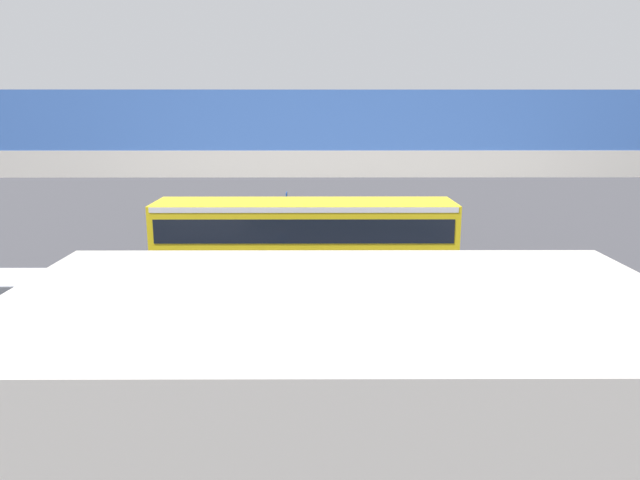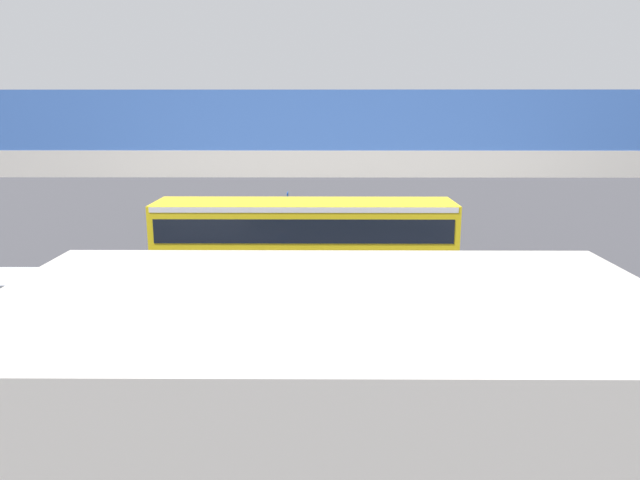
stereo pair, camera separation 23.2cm
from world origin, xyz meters
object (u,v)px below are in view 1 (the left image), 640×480
(traffic_sign, at_px, (287,212))
(bicycle_orange, at_px, (61,310))
(pedestrian, at_px, (273,289))
(city_bus, at_px, (305,234))
(bicycle_green, at_px, (27,292))

(traffic_sign, bearing_deg, bicycle_orange, 55.25)
(bicycle_orange, bearing_deg, pedestrian, -175.23)
(city_bus, xyz_separation_m, traffic_sign, (0.96, -5.07, 0.01))
(city_bus, relative_size, bicycle_green, 6.52)
(bicycle_green, height_order, pedestrian, pedestrian)
(city_bus, height_order, bicycle_green, city_bus)
(bicycle_green, bearing_deg, city_bus, -164.51)
(city_bus, distance_m, bicycle_green, 10.13)
(pedestrian, bearing_deg, traffic_sign, -89.90)
(bicycle_orange, bearing_deg, traffic_sign, -124.75)
(city_bus, distance_m, pedestrian, 4.25)
(city_bus, height_order, traffic_sign, city_bus)
(bicycle_green, distance_m, traffic_sign, 11.74)
(pedestrian, height_order, traffic_sign, traffic_sign)
(bicycle_green, height_order, traffic_sign, traffic_sign)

